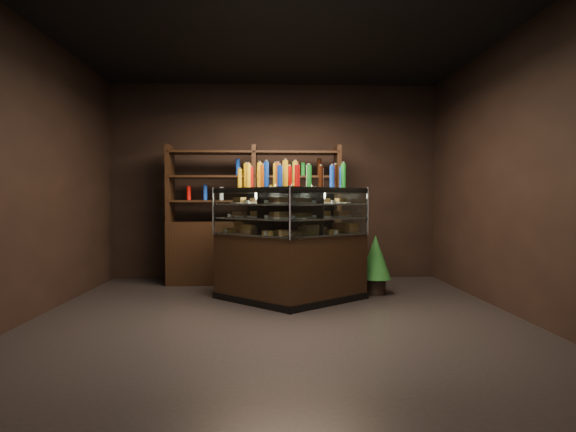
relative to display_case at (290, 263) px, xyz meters
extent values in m
plane|color=black|center=(-0.16, -0.86, -0.46)|extent=(5.00, 5.00, 0.00)
cube|color=black|center=(-0.16, 1.64, 1.04)|extent=(5.00, 0.02, 3.00)
cube|color=black|center=(-0.16, -3.36, 1.04)|extent=(5.00, 0.02, 3.00)
cube|color=black|center=(2.34, -0.86, 1.04)|extent=(0.02, 5.00, 3.00)
cube|color=black|center=(-2.66, -0.86, 1.04)|extent=(0.02, 5.00, 3.00)
cube|color=black|center=(-0.16, -0.86, 2.54)|extent=(5.00, 5.00, 0.02)
cube|color=black|center=(0.28, -0.01, -0.06)|extent=(1.34, 1.21, 0.80)
cube|color=black|center=(0.28, -0.01, -0.42)|extent=(1.38, 1.25, 0.08)
cube|color=black|center=(0.28, -0.01, 0.87)|extent=(1.34, 1.21, 0.06)
cube|color=silver|center=(0.28, -0.01, 0.35)|extent=(1.28, 1.14, 0.02)
cube|color=silver|center=(0.28, -0.01, 0.53)|extent=(1.28, 1.14, 0.02)
cube|color=silver|center=(0.28, -0.01, 0.70)|extent=(1.28, 1.14, 0.02)
cube|color=white|center=(0.47, -0.27, 0.62)|extent=(0.99, 0.73, 0.56)
cylinder|color=silver|center=(0.95, 0.10, 0.62)|extent=(0.03, 0.03, 0.58)
cylinder|color=silver|center=(-0.03, -0.62, 0.62)|extent=(0.03, 0.03, 0.58)
cube|color=black|center=(-0.28, 0.02, -0.06)|extent=(1.31, 1.27, 0.80)
cube|color=black|center=(-0.28, 0.02, -0.42)|extent=(1.35, 1.31, 0.08)
cube|color=black|center=(-0.28, 0.02, 0.87)|extent=(1.31, 1.27, 0.06)
cube|color=silver|center=(-0.28, 0.02, 0.35)|extent=(1.25, 1.20, 0.02)
cube|color=silver|center=(-0.28, 0.02, 0.53)|extent=(1.25, 1.20, 0.02)
cube|color=silver|center=(-0.28, 0.02, 0.70)|extent=(1.25, 1.20, 0.02)
cube|color=white|center=(-0.49, -0.22, 0.62)|extent=(0.91, 0.82, 0.56)
cylinder|color=silver|center=(-0.03, -0.62, 0.62)|extent=(0.03, 0.03, 0.58)
cylinder|color=silver|center=(-0.94, 0.20, 0.62)|extent=(0.03, 0.03, 0.58)
cube|color=gold|center=(-0.11, -0.34, 0.38)|extent=(0.20, 0.18, 0.06)
cube|color=gold|center=(0.16, -0.14, 0.38)|extent=(0.20, 0.18, 0.06)
cube|color=gold|center=(0.44, 0.06, 0.38)|extent=(0.20, 0.18, 0.06)
cube|color=gold|center=(0.71, 0.27, 0.38)|extent=(0.20, 0.18, 0.06)
cylinder|color=white|center=(-0.09, -0.29, 0.55)|extent=(0.24, 0.24, 0.02)
cube|color=gold|center=(-0.09, -0.29, 0.59)|extent=(0.19, 0.17, 0.05)
cylinder|color=white|center=(0.16, -0.10, 0.55)|extent=(0.24, 0.24, 0.02)
cube|color=gold|center=(0.16, -0.10, 0.59)|extent=(0.19, 0.17, 0.05)
cylinder|color=white|center=(0.40, 0.08, 0.55)|extent=(0.24, 0.24, 0.02)
cube|color=gold|center=(0.40, 0.08, 0.59)|extent=(0.19, 0.17, 0.05)
cylinder|color=white|center=(0.65, 0.26, 0.55)|extent=(0.24, 0.24, 0.02)
cube|color=gold|center=(0.65, 0.26, 0.59)|extent=(0.19, 0.17, 0.05)
cylinder|color=white|center=(-0.09, -0.29, 0.72)|extent=(0.24, 0.24, 0.02)
cube|color=gold|center=(-0.09, -0.29, 0.75)|extent=(0.19, 0.17, 0.05)
cylinder|color=white|center=(0.16, -0.10, 0.72)|extent=(0.24, 0.24, 0.02)
cube|color=gold|center=(0.16, -0.10, 0.75)|extent=(0.19, 0.17, 0.05)
cylinder|color=white|center=(0.40, 0.08, 0.72)|extent=(0.24, 0.24, 0.02)
cube|color=gold|center=(0.40, 0.08, 0.75)|extent=(0.19, 0.17, 0.05)
cylinder|color=white|center=(0.65, 0.26, 0.72)|extent=(0.24, 0.24, 0.02)
cube|color=gold|center=(0.65, 0.26, 0.75)|extent=(0.19, 0.17, 0.05)
cube|color=gold|center=(-0.68, 0.34, 0.38)|extent=(0.19, 0.19, 0.06)
cube|color=gold|center=(-0.43, 0.11, 0.38)|extent=(0.19, 0.19, 0.06)
cube|color=gold|center=(-0.17, -0.12, 0.38)|extent=(0.19, 0.19, 0.06)
cube|color=gold|center=(0.08, -0.35, 0.38)|extent=(0.19, 0.19, 0.06)
cylinder|color=white|center=(-0.62, 0.33, 0.55)|extent=(0.24, 0.24, 0.02)
cube|color=gold|center=(-0.62, 0.33, 0.59)|extent=(0.18, 0.18, 0.05)
cylinder|color=white|center=(-0.39, 0.12, 0.55)|extent=(0.24, 0.24, 0.02)
cube|color=gold|center=(-0.39, 0.12, 0.59)|extent=(0.18, 0.18, 0.05)
cylinder|color=white|center=(-0.17, -0.09, 0.55)|extent=(0.24, 0.24, 0.02)
cube|color=gold|center=(-0.17, -0.09, 0.59)|extent=(0.18, 0.18, 0.05)
cylinder|color=white|center=(0.06, -0.29, 0.55)|extent=(0.24, 0.24, 0.02)
cube|color=gold|center=(0.06, -0.29, 0.59)|extent=(0.18, 0.18, 0.05)
cylinder|color=white|center=(-0.62, 0.33, 0.72)|extent=(0.24, 0.24, 0.02)
cube|color=gold|center=(-0.62, 0.33, 0.75)|extent=(0.18, 0.18, 0.05)
cylinder|color=white|center=(-0.39, 0.12, 0.72)|extent=(0.24, 0.24, 0.02)
cube|color=gold|center=(-0.39, 0.12, 0.75)|extent=(0.18, 0.18, 0.05)
cylinder|color=white|center=(-0.17, -0.09, 0.72)|extent=(0.24, 0.24, 0.02)
cube|color=gold|center=(-0.17, -0.09, 0.75)|extent=(0.18, 0.18, 0.05)
cylinder|color=white|center=(0.06, -0.29, 0.72)|extent=(0.24, 0.24, 0.02)
cube|color=gold|center=(0.06, -0.29, 0.75)|extent=(0.18, 0.18, 0.05)
cylinder|color=#0F38B2|center=(-0.13, -0.31, 1.04)|extent=(0.06, 0.06, 0.28)
cylinder|color=silver|center=(-0.13, -0.31, 1.19)|extent=(0.03, 0.03, 0.02)
cylinder|color=yellow|center=(-0.06, -0.26, 1.04)|extent=(0.06, 0.06, 0.28)
cylinder|color=silver|center=(-0.06, -0.26, 1.19)|extent=(0.03, 0.03, 0.02)
cylinder|color=silver|center=(0.02, -0.20, 1.04)|extent=(0.06, 0.06, 0.28)
cylinder|color=silver|center=(0.02, -0.20, 1.19)|extent=(0.03, 0.03, 0.02)
cylinder|color=black|center=(0.09, -0.15, 1.04)|extent=(0.06, 0.06, 0.28)
cylinder|color=silver|center=(0.09, -0.15, 1.19)|extent=(0.03, 0.03, 0.02)
cylinder|color=#147223|center=(0.17, -0.09, 1.04)|extent=(0.06, 0.06, 0.28)
cylinder|color=silver|center=(0.17, -0.09, 1.19)|extent=(0.03, 0.03, 0.02)
cylinder|color=#B20C0A|center=(0.24, -0.04, 1.04)|extent=(0.06, 0.06, 0.28)
cylinder|color=silver|center=(0.24, -0.04, 1.19)|extent=(0.03, 0.03, 0.02)
cylinder|color=#D8590A|center=(0.32, 0.02, 1.04)|extent=(0.06, 0.06, 0.28)
cylinder|color=silver|center=(0.32, 0.02, 1.19)|extent=(0.03, 0.03, 0.02)
cylinder|color=#0F38B2|center=(0.39, 0.07, 1.04)|extent=(0.06, 0.06, 0.28)
cylinder|color=silver|center=(0.39, 0.07, 1.19)|extent=(0.03, 0.03, 0.02)
cylinder|color=yellow|center=(0.47, 0.13, 1.04)|extent=(0.06, 0.06, 0.28)
cylinder|color=silver|center=(0.47, 0.13, 1.19)|extent=(0.03, 0.03, 0.02)
cylinder|color=silver|center=(0.54, 0.18, 1.04)|extent=(0.06, 0.06, 0.28)
cylinder|color=silver|center=(0.54, 0.18, 1.19)|extent=(0.03, 0.03, 0.02)
cylinder|color=black|center=(0.62, 0.24, 1.04)|extent=(0.06, 0.06, 0.28)
cylinder|color=silver|center=(0.62, 0.24, 1.19)|extent=(0.03, 0.03, 0.02)
cylinder|color=#147223|center=(0.69, 0.29, 1.04)|extent=(0.06, 0.06, 0.28)
cylinder|color=silver|center=(0.69, 0.29, 1.19)|extent=(0.03, 0.03, 0.02)
cylinder|color=#0F38B2|center=(-0.66, 0.36, 1.04)|extent=(0.06, 0.06, 0.28)
cylinder|color=silver|center=(-0.66, 0.36, 1.19)|extent=(0.03, 0.03, 0.02)
cylinder|color=yellow|center=(-0.59, 0.30, 1.04)|extent=(0.06, 0.06, 0.28)
cylinder|color=silver|center=(-0.59, 0.30, 1.19)|extent=(0.03, 0.03, 0.02)
cylinder|color=silver|center=(-0.52, 0.23, 1.04)|extent=(0.06, 0.06, 0.28)
cylinder|color=silver|center=(-0.52, 0.23, 1.19)|extent=(0.03, 0.03, 0.02)
cylinder|color=black|center=(-0.45, 0.17, 1.04)|extent=(0.06, 0.06, 0.28)
cylinder|color=silver|center=(-0.45, 0.17, 1.19)|extent=(0.03, 0.03, 0.02)
cylinder|color=#147223|center=(-0.38, 0.11, 1.04)|extent=(0.06, 0.06, 0.28)
cylinder|color=silver|center=(-0.38, 0.11, 1.19)|extent=(0.03, 0.03, 0.02)
cylinder|color=#B20C0A|center=(-0.31, 0.05, 1.04)|extent=(0.06, 0.06, 0.28)
cylinder|color=silver|center=(-0.31, 0.05, 1.19)|extent=(0.03, 0.03, 0.02)
cylinder|color=#D8590A|center=(-0.25, -0.01, 1.04)|extent=(0.06, 0.06, 0.28)
cylinder|color=silver|center=(-0.25, -0.01, 1.19)|extent=(0.03, 0.03, 0.02)
cylinder|color=#0F38B2|center=(-0.18, -0.08, 1.04)|extent=(0.06, 0.06, 0.28)
cylinder|color=silver|center=(-0.18, -0.08, 1.19)|extent=(0.03, 0.03, 0.02)
cylinder|color=yellow|center=(-0.11, -0.14, 1.04)|extent=(0.06, 0.06, 0.28)
cylinder|color=silver|center=(-0.11, -0.14, 1.19)|extent=(0.03, 0.03, 0.02)
cylinder|color=silver|center=(-0.04, -0.20, 1.04)|extent=(0.06, 0.06, 0.28)
cylinder|color=silver|center=(-0.04, -0.20, 1.19)|extent=(0.03, 0.03, 0.02)
cylinder|color=black|center=(0.03, -0.26, 1.04)|extent=(0.06, 0.06, 0.28)
cylinder|color=silver|center=(0.03, -0.26, 1.19)|extent=(0.03, 0.03, 0.02)
cylinder|color=#147223|center=(0.10, -0.33, 1.04)|extent=(0.06, 0.06, 0.28)
cylinder|color=silver|center=(0.10, -0.33, 1.19)|extent=(0.03, 0.03, 0.02)
cylinder|color=black|center=(1.12, 0.39, -0.36)|extent=(0.27, 0.27, 0.20)
cone|color=#1A5B27|center=(1.12, 0.39, 0.02)|extent=(0.40, 0.40, 0.56)
cone|color=#1A5B27|center=(1.12, 0.39, 0.21)|extent=(0.31, 0.31, 0.39)
cube|color=black|center=(-0.47, 1.19, -0.01)|extent=(2.49, 0.43, 0.90)
cube|color=black|center=(-1.69, 1.20, 0.99)|extent=(0.06, 0.38, 1.10)
cube|color=black|center=(-0.47, 1.19, 0.99)|extent=(0.06, 0.38, 1.10)
cube|color=black|center=(0.75, 1.19, 0.99)|extent=(0.06, 0.38, 1.10)
cube|color=black|center=(-0.47, 1.19, 0.74)|extent=(2.44, 0.39, 0.03)
cube|color=black|center=(-0.47, 1.19, 1.09)|extent=(2.44, 0.39, 0.03)
cube|color=black|center=(-0.47, 1.19, 1.44)|extent=(2.44, 0.39, 0.03)
cylinder|color=#0F38B2|center=(-1.42, 1.20, 0.86)|extent=(0.06, 0.06, 0.22)
cylinder|color=yellow|center=(-1.18, 1.20, 0.86)|extent=(0.06, 0.06, 0.22)
cylinder|color=silver|center=(-0.94, 1.20, 0.86)|extent=(0.06, 0.06, 0.22)
cylinder|color=black|center=(-0.71, 1.20, 0.86)|extent=(0.06, 0.06, 0.22)
cylinder|color=#147223|center=(-0.47, 1.19, 0.86)|extent=(0.06, 0.06, 0.22)
cylinder|color=#B20C0A|center=(-0.23, 1.19, 0.86)|extent=(0.06, 0.06, 0.22)
cylinder|color=#D8590A|center=(0.00, 1.19, 0.86)|extent=(0.06, 0.06, 0.22)
cylinder|color=#0F38B2|center=(0.24, 1.19, 0.86)|extent=(0.06, 0.06, 0.22)
cylinder|color=yellow|center=(0.48, 1.19, 0.86)|extent=(0.06, 0.06, 0.22)
camera|label=1|loc=(-0.24, -5.34, 0.75)|focal=28.00mm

